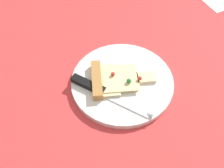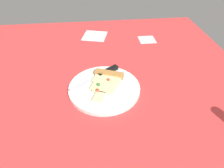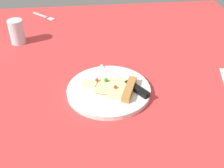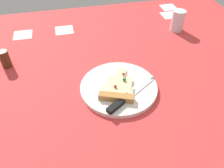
% 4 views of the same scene
% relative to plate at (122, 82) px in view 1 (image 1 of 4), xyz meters
% --- Properties ---
extents(ground_plane, '(1.44, 1.44, 0.03)m').
position_rel_plate_xyz_m(ground_plane, '(-0.02, 0.08, -0.02)').
color(ground_plane, '#D13838').
rests_on(ground_plane, ground).
extents(plate, '(0.28, 0.28, 0.02)m').
position_rel_plate_xyz_m(plate, '(0.00, 0.00, 0.00)').
color(plate, white).
rests_on(plate, ground_plane).
extents(pizza_slice, '(0.19, 0.14, 0.03)m').
position_rel_plate_xyz_m(pizza_slice, '(0.02, -0.01, 0.02)').
color(pizza_slice, beige).
rests_on(pizza_slice, plate).
extents(knife, '(0.15, 0.21, 0.02)m').
position_rel_plate_xyz_m(knife, '(0.07, 0.01, 0.01)').
color(knife, silver).
rests_on(knife, plate).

